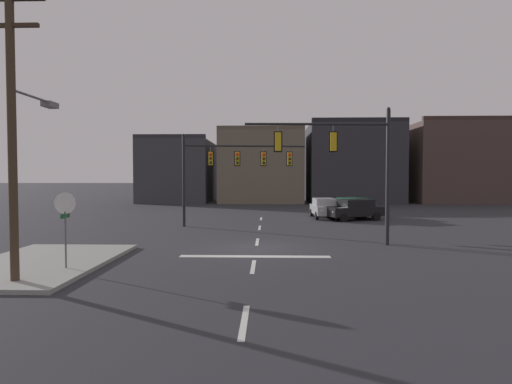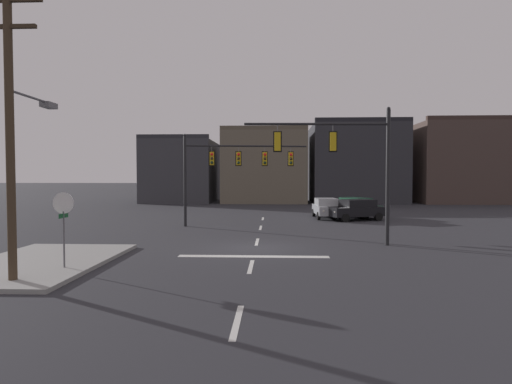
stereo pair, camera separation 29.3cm
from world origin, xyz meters
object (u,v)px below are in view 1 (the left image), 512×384
object	(u,v)px
signal_mast_near_side	(346,155)
car_lot_farside	(355,209)
utility_pole	(15,122)
stop_sign	(65,212)
car_lot_nearside	(354,207)
car_lot_middle	(324,208)
signal_mast_far_side	(228,164)

from	to	relation	value
signal_mast_near_side	car_lot_farside	xyz separation A→B (m)	(2.87, 11.87, -3.59)
signal_mast_near_side	utility_pole	distance (m)	14.13
stop_sign	utility_pole	bearing A→B (deg)	-113.29
stop_sign	utility_pole	distance (m)	3.47
car_lot_nearside	car_lot_farside	distance (m)	2.77
car_lot_farside	utility_pole	bearing A→B (deg)	-126.51
car_lot_nearside	car_lot_middle	distance (m)	2.78
car_lot_farside	utility_pole	size ratio (longest dim) A/B	0.51
car_lot_middle	utility_pole	world-z (taller)	utility_pole
stop_sign	car_lot_nearside	world-z (taller)	stop_sign
car_lot_farside	stop_sign	bearing A→B (deg)	-127.56
car_lot_nearside	utility_pole	distance (m)	27.39
signal_mast_far_side	utility_pole	size ratio (longest dim) A/B	0.89
stop_sign	car_lot_middle	distance (m)	23.07
stop_sign	utility_pole	xyz separation A→B (m)	(-0.72, -1.67, 2.96)
utility_pole	stop_sign	bearing A→B (deg)	66.71
car_lot_nearside	utility_pole	bearing A→B (deg)	-123.94
signal_mast_far_side	car_lot_middle	xyz separation A→B (m)	(7.33, 5.73, -3.42)
signal_mast_far_side	stop_sign	bearing A→B (deg)	-107.59
car_lot_nearside	car_lot_farside	xyz separation A→B (m)	(-0.51, -2.72, 0.00)
stop_sign	car_lot_farside	size ratio (longest dim) A/B	0.60
stop_sign	car_lot_farside	distance (m)	22.81
signal_mast_near_side	car_lot_middle	bearing A→B (deg)	86.76
car_lot_middle	car_lot_farside	world-z (taller)	same
car_lot_middle	stop_sign	bearing A→B (deg)	-120.77
stop_sign	car_lot_middle	size ratio (longest dim) A/B	0.63
stop_sign	car_lot_nearside	bearing A→B (deg)	55.29
car_lot_nearside	signal_mast_far_side	bearing A→B (deg)	-145.94
car_lot_middle	car_lot_farside	size ratio (longest dim) A/B	0.95
car_lot_farside	signal_mast_far_side	bearing A→B (deg)	-157.05
car_lot_middle	utility_pole	xyz separation A→B (m)	(-12.50, -21.47, 4.25)
car_lot_farside	utility_pole	world-z (taller)	utility_pole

